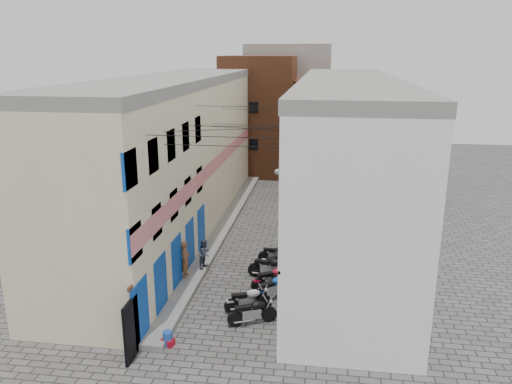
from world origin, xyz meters
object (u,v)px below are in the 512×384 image
at_px(motorcycle_c, 274,286).
at_px(person_a, 185,259).
at_px(water_jug_near, 168,339).
at_px(motorcycle_g, 276,253).
at_px(water_jug_far, 168,339).
at_px(red_crate, 168,342).
at_px(motorcycle_b, 248,298).
at_px(motorcycle_f, 279,260).
at_px(motorcycle_a, 252,311).
at_px(person_b, 205,253).
at_px(motorcycle_e, 270,266).
at_px(motorcycle_d, 274,277).

xyz_separation_m(motorcycle_c, person_a, (-4.25, 1.19, 0.50)).
relative_size(motorcycle_c, water_jug_near, 3.83).
bearing_deg(motorcycle_g, water_jug_far, -18.87).
bearing_deg(red_crate, motorcycle_c, 49.46).
height_order(motorcycle_b, motorcycle_f, motorcycle_b).
xyz_separation_m(motorcycle_a, motorcycle_c, (0.61, 2.12, 0.04)).
xyz_separation_m(person_b, water_jug_far, (0.15, -6.33, -0.70)).
relative_size(motorcycle_b, motorcycle_f, 1.00).
height_order(person_b, water_jug_near, person_b).
relative_size(motorcycle_a, red_crate, 4.59).
bearing_deg(motorcycle_e, motorcycle_f, 163.35).
bearing_deg(motorcycle_b, person_a, -146.50).
relative_size(person_b, red_crate, 3.31).
height_order(motorcycle_f, motorcycle_g, motorcycle_f).
distance_m(motorcycle_f, water_jug_near, 7.72).
distance_m(motorcycle_c, motorcycle_g, 3.82).
height_order(motorcycle_e, person_b, person_b).
bearing_deg(person_b, motorcycle_a, -129.32).
bearing_deg(motorcycle_a, water_jug_far, -79.56).
bearing_deg(motorcycle_a, water_jug_near, -79.56).
bearing_deg(motorcycle_c, motorcycle_b, -80.83).
bearing_deg(water_jug_far, motorcycle_c, 49.46).
distance_m(person_a, person_b, 1.29).
relative_size(motorcycle_g, person_a, 1.09).
xyz_separation_m(person_a, water_jug_near, (0.80, -5.23, -0.84)).
bearing_deg(motorcycle_a, motorcycle_e, 153.63).
bearing_deg(motorcycle_d, motorcycle_g, 155.70).
distance_m(person_a, water_jug_far, 5.36).
height_order(motorcycle_g, person_a, person_a).
height_order(motorcycle_b, water_jug_far, motorcycle_b).
height_order(motorcycle_a, water_jug_far, motorcycle_a).
bearing_deg(motorcycle_b, person_b, -163.45).
bearing_deg(motorcycle_b, motorcycle_e, 149.68).
bearing_deg(motorcycle_g, person_b, -62.38).
relative_size(motorcycle_f, water_jug_far, 3.61).
height_order(motorcycle_e, motorcycle_g, motorcycle_e).
height_order(motorcycle_a, motorcycle_b, motorcycle_b).
relative_size(motorcycle_c, motorcycle_f, 1.06).
distance_m(water_jug_far, red_crate, 0.14).
distance_m(motorcycle_b, person_b, 4.38).
bearing_deg(red_crate, motorcycle_d, 55.82).
xyz_separation_m(motorcycle_c, motorcycle_f, (-0.05, 2.89, -0.04)).
xyz_separation_m(motorcycle_f, water_jug_far, (-3.40, -6.93, -0.31)).
distance_m(motorcycle_e, red_crate, 6.84).
relative_size(motorcycle_e, motorcycle_f, 1.06).
height_order(motorcycle_a, red_crate, motorcycle_a).
height_order(motorcycle_f, person_a, person_a).
bearing_deg(red_crate, motorcycle_f, 63.85).
height_order(motorcycle_d, person_a, person_a).
relative_size(motorcycle_b, motorcycle_g, 1.07).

